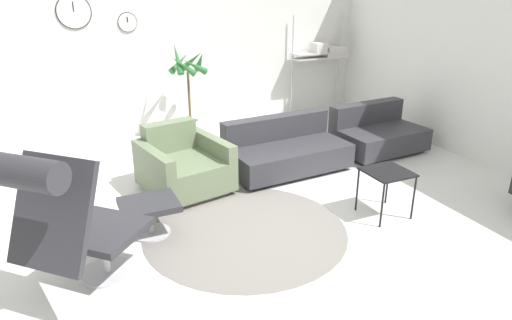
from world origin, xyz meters
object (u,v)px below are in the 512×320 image
Objects in this scene: lounge_chair at (64,211)px; couch_second at (377,135)px; couch_low at (285,152)px; side_table at (387,176)px; ottoman at (149,209)px; potted_plant at (189,92)px; armchair_red at (183,168)px; shelf_unit at (324,53)px.

lounge_chair is 4.53m from couch_second.
couch_second is at bearing 179.06° from couch_low.
couch_second is 2.56× the size of side_table.
ottoman is (0.72, 0.73, -0.49)m from lounge_chair.
couch_second is at bearing 66.75° from lounge_chair.
ottoman is 0.37× the size of potted_plant.
couch_second is (4.17, 1.69, -0.52)m from lounge_chair.
lounge_chair reaches higher than ottoman.
potted_plant is (-2.24, 1.62, 0.50)m from couch_second.
couch_low and couch_second have the same top height.
potted_plant reaches higher than armchair_red.
potted_plant reaches higher than ottoman.
armchair_red reaches higher than couch_low.
couch_low is (1.94, 0.89, -0.03)m from ottoman.
lounge_chair reaches higher than armchair_red.
shelf_unit is (1.82, 2.00, 0.87)m from couch_low.
side_table reaches higher than ottoman.
potted_plant is at bearing -173.21° from shelf_unit.
shelf_unit is at bearing 83.62° from lounge_chair.
side_table is (0.34, -1.52, 0.20)m from couch_low.
shelf_unit is (4.48, 3.62, 0.35)m from lounge_chair.
lounge_chair is 0.87× the size of potted_plant.
ottoman is 0.42× the size of couch_second.
couch_second is 2.81m from potted_plant.
side_table is 3.40m from potted_plant.
armchair_red reaches higher than couch_second.
lounge_chair reaches higher than couch_second.
lounge_chair is at bearing 27.81° from couch_low.
armchair_red is 2.88m from couch_second.
shelf_unit is (3.18, 2.06, 0.83)m from armchair_red.
shelf_unit is (3.76, 2.89, 0.85)m from ottoman.
armchair_red is (0.58, 0.83, 0.01)m from ottoman.
couch_low is (1.36, 0.06, -0.04)m from armchair_red.
side_table is 3.87m from shelf_unit.
lounge_chair is at bearing -134.70° from ottoman.
potted_plant is at bearing 64.91° from ottoman.
couch_low is at bearing -0.94° from couch_second.
potted_plant reaches higher than side_table.
armchair_red is at bearing 94.93° from lounge_chair.
ottoman is at bearing 90.00° from lounge_chair.
shelf_unit is at bearing -158.18° from armchair_red.
ottoman is 2.14m from couch_low.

